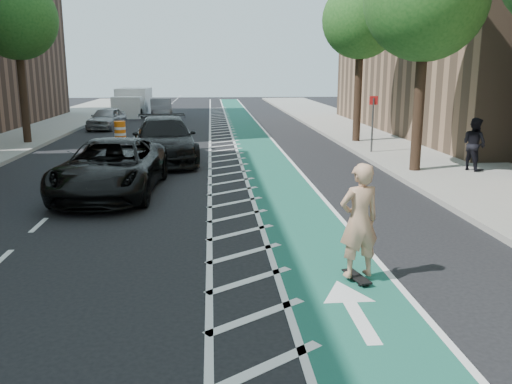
{
  "coord_description": "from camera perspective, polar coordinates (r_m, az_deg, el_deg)",
  "views": [
    {
      "loc": [
        0.89,
        -10.18,
        3.6
      ],
      "look_at": [
        1.78,
        0.68,
        1.1
      ],
      "focal_mm": 38.0,
      "sensor_mm": 36.0,
      "label": 1
    }
  ],
  "objects": [
    {
      "name": "pedestrian",
      "position": [
        20.1,
        21.98,
        4.7
      ],
      "size": [
        0.98,
        1.08,
        1.81
      ],
      "primitive_type": "imported",
      "rotation": [
        0.0,
        0.0,
        1.97
      ],
      "color": "black",
      "rests_on": "sidewalk_right"
    },
    {
      "name": "tree_r_d",
      "position": [
        27.19,
        10.75,
        17.27
      ],
      "size": [
        4.2,
        4.2,
        7.9
      ],
      "color": "#382619",
      "rests_on": "ground"
    },
    {
      "name": "car_grey",
      "position": [
        40.88,
        -9.98,
        8.65
      ],
      "size": [
        1.97,
        4.45,
        1.42
      ],
      "primitive_type": "imported",
      "rotation": [
        0.0,
        0.0,
        0.11
      ],
      "color": "#59585D",
      "rests_on": "ground"
    },
    {
      "name": "bike_lane",
      "position": [
        20.61,
        1.26,
        2.86
      ],
      "size": [
        2.0,
        90.0,
        0.01
      ],
      "primitive_type": "cube",
      "color": "#175145",
      "rests_on": "ground"
    },
    {
      "name": "suv_near",
      "position": [
        16.24,
        -14.99,
        2.53
      ],
      "size": [
        2.92,
        5.85,
        1.59
      ],
      "primitive_type": "imported",
      "rotation": [
        0.0,
        0.0,
        -0.05
      ],
      "color": "black",
      "rests_on": "ground"
    },
    {
      "name": "skateboard",
      "position": [
        9.63,
        10.55,
        -8.75
      ],
      "size": [
        0.37,
        0.76,
        0.1
      ],
      "rotation": [
        0.0,
        0.0,
        0.23
      ],
      "color": "black",
      "rests_on": "ground"
    },
    {
      "name": "barrel_c",
      "position": [
        28.52,
        -14.11,
        6.2
      ],
      "size": [
        0.72,
        0.72,
        0.98
      ],
      "color": "orange",
      "rests_on": "ground"
    },
    {
      "name": "tree_r_c",
      "position": [
        19.61,
        17.22,
        18.72
      ],
      "size": [
        4.2,
        4.2,
        7.9
      ],
      "color": "#382619",
      "rests_on": "ground"
    },
    {
      "name": "skateboarder",
      "position": [
        9.31,
        10.8,
        -2.98
      ],
      "size": [
        0.81,
        0.63,
        1.98
      ],
      "primitive_type": "imported",
      "rotation": [
        0.0,
        0.0,
        3.37
      ],
      "color": "tan",
      "rests_on": "skateboard"
    },
    {
      "name": "barrel_b",
      "position": [
        24.55,
        -11.1,
        5.15
      ],
      "size": [
        0.61,
        0.61,
        0.83
      ],
      "color": "#F1490C",
      "rests_on": "ground"
    },
    {
      "name": "tree_l_d",
      "position": [
        27.7,
        -24.21,
        16.32
      ],
      "size": [
        4.2,
        4.2,
        7.9
      ],
      "color": "#382619",
      "rests_on": "ground"
    },
    {
      "name": "suv_far",
      "position": [
        21.67,
        -9.63,
        5.45
      ],
      "size": [
        3.05,
        6.13,
        1.71
      ],
      "primitive_type": "imported",
      "rotation": [
        0.0,
        0.0,
        0.11
      ],
      "color": "black",
      "rests_on": "ground"
    },
    {
      "name": "sign_post",
      "position": [
        23.29,
        12.17,
        7.08
      ],
      "size": [
        0.35,
        0.08,
        2.47
      ],
      "color": "#4C4C4C",
      "rests_on": "ground"
    },
    {
      "name": "car_silver",
      "position": [
        34.12,
        -15.44,
        7.5
      ],
      "size": [
        2.08,
        4.06,
        1.32
      ],
      "primitive_type": "imported",
      "rotation": [
        0.0,
        0.0,
        -0.14
      ],
      "color": "#949599",
      "rests_on": "ground"
    },
    {
      "name": "buffer_strip",
      "position": [
        20.51,
        -2.92,
        2.79
      ],
      "size": [
        1.4,
        90.0,
        0.01
      ],
      "primitive_type": "cube",
      "color": "silver",
      "rests_on": "ground"
    },
    {
      "name": "barrel_a",
      "position": [
        15.92,
        -15.79,
        1.0
      ],
      "size": [
        0.7,
        0.7,
        0.95
      ],
      "color": "#FA550D",
      "rests_on": "ground"
    },
    {
      "name": "box_truck",
      "position": [
        43.14,
        -12.86,
        9.08
      ],
      "size": [
        2.5,
        5.14,
        2.09
      ],
      "rotation": [
        0.0,
        0.0,
        -0.06
      ],
      "color": "white",
      "rests_on": "ground"
    },
    {
      "name": "curb_right",
      "position": [
        21.39,
        12.13,
        3.15
      ],
      "size": [
        0.12,
        90.0,
        0.16
      ],
      "primitive_type": "cube",
      "color": "gray",
      "rests_on": "ground"
    },
    {
      "name": "ground",
      "position": [
        10.84,
        -9.18,
        -6.66
      ],
      "size": [
        120.0,
        120.0,
        0.0
      ],
      "primitive_type": "plane",
      "color": "black",
      "rests_on": "ground"
    },
    {
      "name": "sidewalk_right",
      "position": [
        22.23,
        18.19,
        3.13
      ],
      "size": [
        5.0,
        90.0,
        0.15
      ],
      "primitive_type": "cube",
      "color": "gray",
      "rests_on": "ground"
    }
  ]
}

